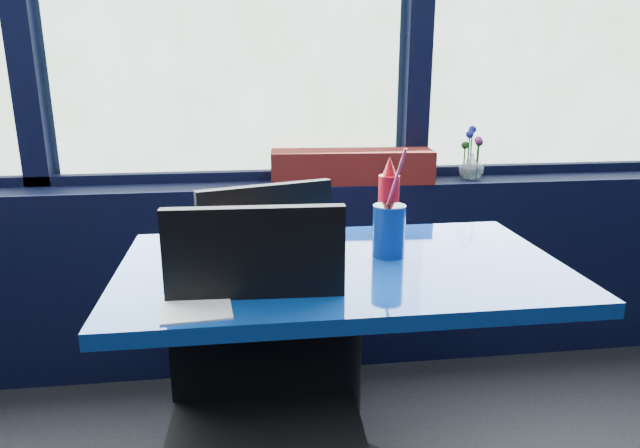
{
  "coord_description": "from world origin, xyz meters",
  "views": [
    {
      "loc": [
        0.05,
        0.55,
        1.28
      ],
      "look_at": [
        0.24,
        1.98,
        0.87
      ],
      "focal_mm": 32.0,
      "sensor_mm": 36.0,
      "label": 1
    }
  ],
  "objects_px": {
    "ketchup_bottle": "(389,200)",
    "near_table": "(341,324)",
    "soda_cup": "(389,229)",
    "food_basket": "(262,256)",
    "chair_near_front": "(262,399)",
    "chair_near_back": "(278,298)",
    "planter_box": "(352,166)",
    "flower_vase": "(472,163)"
  },
  "relations": [
    {
      "from": "ketchup_bottle",
      "to": "near_table",
      "type": "bearing_deg",
      "value": -126.53
    },
    {
      "from": "near_table",
      "to": "soda_cup",
      "type": "relative_size",
      "value": 3.87
    },
    {
      "from": "food_basket",
      "to": "chair_near_front",
      "type": "bearing_deg",
      "value": -116.64
    },
    {
      "from": "near_table",
      "to": "chair_near_back",
      "type": "height_order",
      "value": "chair_near_back"
    },
    {
      "from": "soda_cup",
      "to": "ketchup_bottle",
      "type": "bearing_deg",
      "value": 76.36
    },
    {
      "from": "planter_box",
      "to": "soda_cup",
      "type": "xyz_separation_m",
      "value": [
        -0.04,
        -0.79,
        -0.04
      ]
    },
    {
      "from": "chair_near_front",
      "to": "flower_vase",
      "type": "height_order",
      "value": "flower_vase"
    },
    {
      "from": "chair_near_front",
      "to": "ketchup_bottle",
      "type": "relative_size",
      "value": 3.88
    },
    {
      "from": "flower_vase",
      "to": "ketchup_bottle",
      "type": "bearing_deg",
      "value": -131.48
    },
    {
      "from": "flower_vase",
      "to": "ketchup_bottle",
      "type": "relative_size",
      "value": 0.9
    },
    {
      "from": "ketchup_bottle",
      "to": "chair_near_front",
      "type": "bearing_deg",
      "value": -126.03
    },
    {
      "from": "chair_near_back",
      "to": "flower_vase",
      "type": "distance_m",
      "value": 1.08
    },
    {
      "from": "planter_box",
      "to": "near_table",
      "type": "bearing_deg",
      "value": -98.57
    },
    {
      "from": "chair_near_back",
      "to": "chair_near_front",
      "type": "bearing_deg",
      "value": 65.62
    },
    {
      "from": "chair_near_back",
      "to": "flower_vase",
      "type": "xyz_separation_m",
      "value": [
        0.86,
        0.57,
        0.33
      ]
    },
    {
      "from": "flower_vase",
      "to": "food_basket",
      "type": "height_order",
      "value": "flower_vase"
    },
    {
      "from": "near_table",
      "to": "chair_near_front",
      "type": "distance_m",
      "value": 0.4
    },
    {
      "from": "food_basket",
      "to": "ketchup_bottle",
      "type": "xyz_separation_m",
      "value": [
        0.41,
        0.27,
        0.08
      ]
    },
    {
      "from": "planter_box",
      "to": "flower_vase",
      "type": "relative_size",
      "value": 2.96
    },
    {
      "from": "near_table",
      "to": "soda_cup",
      "type": "height_order",
      "value": "soda_cup"
    },
    {
      "from": "chair_near_front",
      "to": "chair_near_back",
      "type": "height_order",
      "value": "chair_near_front"
    },
    {
      "from": "chair_near_front",
      "to": "flower_vase",
      "type": "relative_size",
      "value": 4.31
    },
    {
      "from": "near_table",
      "to": "soda_cup",
      "type": "bearing_deg",
      "value": 18.78
    },
    {
      "from": "flower_vase",
      "to": "ketchup_bottle",
      "type": "xyz_separation_m",
      "value": [
        -0.5,
        -0.57,
        -0.01
      ]
    },
    {
      "from": "food_basket",
      "to": "soda_cup",
      "type": "relative_size",
      "value": 1.04
    },
    {
      "from": "chair_near_front",
      "to": "planter_box",
      "type": "height_order",
      "value": "chair_near_front"
    },
    {
      "from": "chair_near_front",
      "to": "food_basket",
      "type": "xyz_separation_m",
      "value": [
        0.02,
        0.32,
        0.23
      ]
    },
    {
      "from": "chair_near_front",
      "to": "chair_near_back",
      "type": "xyz_separation_m",
      "value": [
        0.07,
        0.59,
        -0.01
      ]
    },
    {
      "from": "near_table",
      "to": "food_basket",
      "type": "bearing_deg",
      "value": -177.67
    },
    {
      "from": "planter_box",
      "to": "food_basket",
      "type": "xyz_separation_m",
      "value": [
        -0.4,
        -0.85,
        -0.08
      ]
    },
    {
      "from": "ketchup_bottle",
      "to": "food_basket",
      "type": "bearing_deg",
      "value": -146.61
    },
    {
      "from": "near_table",
      "to": "soda_cup",
      "type": "xyz_separation_m",
      "value": [
        0.14,
        0.05,
        0.26
      ]
    },
    {
      "from": "food_basket",
      "to": "ketchup_bottle",
      "type": "relative_size",
      "value": 1.3
    },
    {
      "from": "ketchup_bottle",
      "to": "soda_cup",
      "type": "height_order",
      "value": "soda_cup"
    },
    {
      "from": "chair_near_back",
      "to": "near_table",
      "type": "bearing_deg",
      "value": 103.91
    },
    {
      "from": "chair_near_back",
      "to": "ketchup_bottle",
      "type": "distance_m",
      "value": 0.48
    },
    {
      "from": "near_table",
      "to": "flower_vase",
      "type": "bearing_deg",
      "value": 50.0
    },
    {
      "from": "chair_near_front",
      "to": "ketchup_bottle",
      "type": "distance_m",
      "value": 0.79
    },
    {
      "from": "flower_vase",
      "to": "soda_cup",
      "type": "bearing_deg",
      "value": -125.35
    },
    {
      "from": "near_table",
      "to": "planter_box",
      "type": "xyz_separation_m",
      "value": [
        0.18,
        0.84,
        0.3
      ]
    },
    {
      "from": "chair_near_front",
      "to": "near_table",
      "type": "bearing_deg",
      "value": 56.6
    },
    {
      "from": "flower_vase",
      "to": "soda_cup",
      "type": "relative_size",
      "value": 0.72
    }
  ]
}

